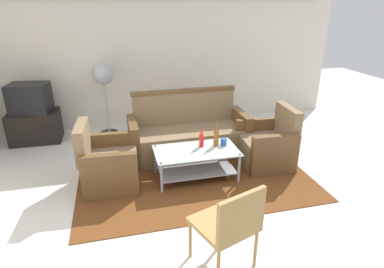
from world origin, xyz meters
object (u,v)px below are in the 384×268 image
bottle_red (201,140)px  television (30,98)px  bottle_brown (216,138)px  pedestal_fan (104,78)px  armchair_left (108,165)px  cup (224,142)px  wicker_chair (230,222)px  coffee_table (196,160)px  tv_stand (35,127)px  armchair_right (267,146)px  couch (188,135)px

bottle_red → television: size_ratio=0.37×
bottle_brown → television: 3.18m
bottle_brown → pedestal_fan: (-1.43, 1.83, 0.48)m
bottle_red → television: television is taller
armchair_left → bottle_brown: (1.43, -0.02, 0.24)m
pedestal_fan → cup: bearing=-50.3°
wicker_chair → bottle_red: bearing=63.1°
coffee_table → pedestal_fan: 2.33m
cup → tv_stand: bearing=146.6°
armchair_right → wicker_chair: size_ratio=1.01×
coffee_table → wicker_chair: size_ratio=1.31×
wicker_chair → armchair_right: bearing=35.6°
coffee_table → armchair_right: bearing=7.3°
coffee_table → television: television is taller
armchair_left → coffee_table: bearing=88.5°
tv_stand → pedestal_fan: pedestal_fan is taller
armchair_left → coffee_table: (1.14, -0.09, -0.02)m
bottle_red → tv_stand: bottle_red is taller
bottle_red → wicker_chair: (-0.22, -1.72, -0.01)m
television → wicker_chair: 4.12m
couch → armchair_right: 1.20m
cup → tv_stand: (-2.73, 1.80, -0.20)m
pedestal_fan → bottle_red: bearing=-55.7°
coffee_table → pedestal_fan: (-1.13, 1.90, 0.74)m
wicker_chair → cup: bearing=53.1°
bottle_brown → cup: size_ratio=3.14×
pedestal_fan → couch: bearing=-43.3°
bottle_red → tv_stand: 3.00m
couch → wicker_chair: 2.40m
armchair_right → bottle_red: bearing=95.2°
couch → bottle_red: 0.69m
armchair_left → bottle_brown: bearing=92.5°
coffee_table → pedestal_fan: bearing=120.7°
armchair_right → cup: 0.73m
bottle_red → bottle_brown: 0.20m
couch → coffee_table: couch is taller
armchair_left → bottle_brown: size_ratio=2.70×
tv_stand → bottle_brown: bearing=-34.1°
bottle_brown → television: bearing=145.8°
armchair_left → pedestal_fan: size_ratio=0.67×
armchair_right → cup: (-0.70, -0.08, 0.17)m
armchair_left → wicker_chair: size_ratio=1.01×
cup → wicker_chair: size_ratio=0.12×
couch → tv_stand: (-2.40, 1.09, -0.06)m
armchair_right → tv_stand: bearing=66.4°
pedestal_fan → wicker_chair: 3.70m
coffee_table → television: 3.02m
bottle_red → couch: bearing=92.0°
bottle_brown → television: television is taller
tv_stand → wicker_chair: wicker_chair is taller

